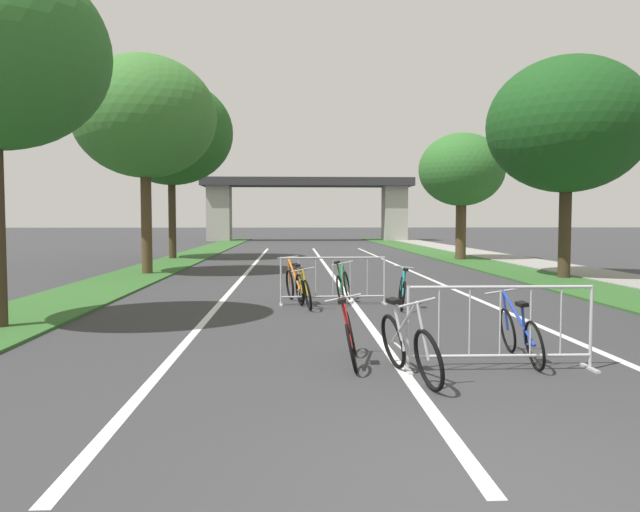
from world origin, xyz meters
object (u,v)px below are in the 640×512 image
object	(u,v)px
tree_right_pine_far	(462,170)
bicycle_silver_3	(409,347)
tree_left_oak_near	(145,117)
tree_left_cypress_far	(171,133)
bicycle_orange_5	(295,285)
bicycle_teal_0	(402,291)
bicycle_yellow_1	(303,290)
crowd_barrier_second	(333,281)
crowd_barrier_nearest	(500,328)
bicycle_blue_2	(520,334)
tree_right_maple_mid	(567,125)
bicycle_red_6	(350,337)
bicycle_green_4	(343,285)

from	to	relation	value
tree_right_pine_far	bicycle_silver_3	size ratio (longest dim) A/B	3.36
tree_left_oak_near	tree_left_cypress_far	bearing A→B (deg)	95.17
tree_left_oak_near	bicycle_orange_5	size ratio (longest dim) A/B	4.20
bicycle_teal_0	bicycle_orange_5	world-z (taller)	bicycle_orange_5
bicycle_yellow_1	crowd_barrier_second	bearing A→B (deg)	-158.30
tree_left_oak_near	crowd_barrier_second	xyz separation A→B (m)	(5.82, -7.65, -4.77)
crowd_barrier_nearest	bicycle_teal_0	xyz separation A→B (m)	(-0.24, 5.39, -0.17)
bicycle_yellow_1	bicycle_blue_2	size ratio (longest dim) A/B	1.00
tree_right_maple_mid	crowd_barrier_nearest	world-z (taller)	tree_right_maple_mid
tree_left_cypress_far	bicycle_silver_3	distance (m)	23.95
crowd_barrier_second	bicycle_orange_5	bearing A→B (deg)	154.90
tree_right_maple_mid	bicycle_yellow_1	xyz separation A→B (m)	(-8.30, -5.88, -4.42)
tree_right_pine_far	bicycle_blue_2	size ratio (longest dim) A/B	3.45
bicycle_orange_5	bicycle_red_6	size ratio (longest dim) A/B	1.07
bicycle_red_6	bicycle_silver_3	bearing A→B (deg)	-48.42
tree_right_maple_mid	bicycle_red_6	bearing A→B (deg)	-125.33
tree_right_maple_mid	bicycle_green_4	size ratio (longest dim) A/B	3.93
tree_right_pine_far	crowd_barrier_nearest	world-z (taller)	tree_right_pine_far
crowd_barrier_second	bicycle_yellow_1	size ratio (longest dim) A/B	1.39
bicycle_blue_2	bicycle_green_4	bearing A→B (deg)	109.62
bicycle_yellow_1	bicycle_green_4	bearing A→B (deg)	-146.61
tree_right_maple_mid	bicycle_blue_2	xyz separation A→B (m)	(-5.56, -10.96, -4.42)
bicycle_blue_2	bicycle_green_4	distance (m)	6.16
tree_left_cypress_far	bicycle_red_6	world-z (taller)	tree_left_cypress_far
bicycle_yellow_1	bicycle_orange_5	distance (m)	0.79
tree_right_maple_mid	bicycle_silver_3	bearing A→B (deg)	-121.32
tree_right_pine_far	bicycle_orange_5	bearing A→B (deg)	-118.61
tree_left_cypress_far	bicycle_green_4	world-z (taller)	tree_left_cypress_far
bicycle_orange_5	bicycle_green_4	bearing A→B (deg)	-9.97
tree_right_pine_far	tree_left_cypress_far	bearing A→B (deg)	174.00
tree_left_cypress_far	bicycle_red_6	distance (m)	23.03
tree_right_maple_mid	bicycle_yellow_1	bearing A→B (deg)	-144.68
bicycle_teal_0	bicycle_yellow_1	xyz separation A→B (m)	(-2.08, 0.15, 0.01)
tree_left_oak_near	bicycle_blue_2	bearing A→B (deg)	-58.89
bicycle_blue_2	bicycle_silver_3	bearing A→B (deg)	-150.16
bicycle_blue_2	bicycle_green_4	world-z (taller)	bicycle_green_4
crowd_barrier_nearest	bicycle_silver_3	distance (m)	1.27
bicycle_silver_3	bicycle_orange_5	distance (m)	6.81
bicycle_blue_2	bicycle_orange_5	bearing A→B (deg)	118.96
tree_left_oak_near	tree_left_cypress_far	world-z (taller)	tree_left_cypress_far
crowd_barrier_nearest	bicycle_green_4	bearing A→B (deg)	102.45
bicycle_red_6	tree_right_maple_mid	bearing A→B (deg)	59.58
bicycle_yellow_1	bicycle_silver_3	world-z (taller)	bicycle_silver_3
tree_left_oak_near	bicycle_teal_0	distance (m)	11.99
tree_left_cypress_far	bicycle_silver_3	xyz separation A→B (m)	(7.03, -22.21, -5.57)
tree_right_maple_mid	crowd_barrier_second	bearing A→B (deg)	-144.23
tree_right_pine_far	bicycle_orange_5	distance (m)	16.50
bicycle_red_6	crowd_barrier_nearest	bearing A→B (deg)	-8.54
crowd_barrier_second	bicycle_teal_0	size ratio (longest dim) A/B	1.43
tree_left_oak_near	bicycle_orange_5	distance (m)	10.08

